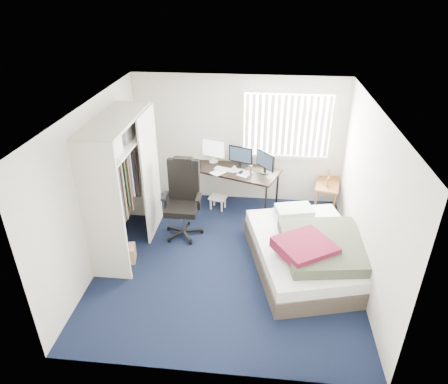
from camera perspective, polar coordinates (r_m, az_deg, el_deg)
The scene contains 10 objects.
ground at distance 6.54m, azimuth 0.55°, elevation -9.65°, with size 4.20×4.20×0.00m, color black.
room_shell at distance 5.73m, azimuth 0.61°, elevation 2.30°, with size 4.20×4.20×4.20m.
window_assembly at distance 7.58m, azimuth 9.00°, elevation 9.36°, with size 1.72×0.09×1.32m.
closet at distance 6.39m, azimuth -14.26°, elevation 2.70°, with size 0.64×1.84×2.22m.
desk at distance 7.60m, azimuth 1.69°, elevation 3.49°, with size 1.80×1.27×1.27m.
office_chair at distance 6.95m, azimuth -5.83°, elevation -2.01°, with size 0.66×0.65×1.37m.
footstool at distance 7.78m, azimuth -0.89°, elevation -1.08°, with size 0.37×0.33×0.26m.
nightstand at distance 7.92m, azimuth 14.59°, elevation 1.02°, with size 0.58×0.91×0.76m.
bed at distance 6.37m, azimuth 12.11°, elevation -8.27°, with size 2.07×2.45×0.70m.
pine_box at distance 6.64m, azimuth -14.10°, elevation -8.57°, with size 0.35×0.27×0.27m, color #A97C54.
Camera 1 is at (0.48, -5.12, 4.04)m, focal length 32.00 mm.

